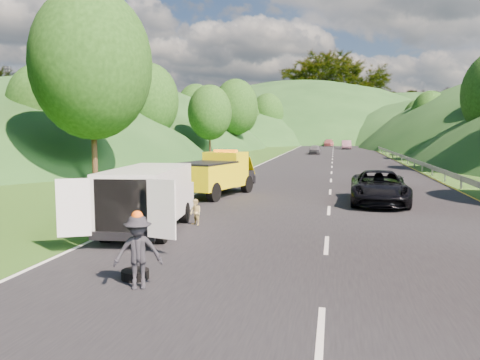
% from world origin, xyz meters
% --- Properties ---
extents(ground, '(320.00, 320.00, 0.00)m').
position_xyz_m(ground, '(0.00, 0.00, 0.00)').
color(ground, '#38661E').
rests_on(ground, ground).
extents(road_surface, '(14.00, 200.00, 0.02)m').
position_xyz_m(road_surface, '(3.00, 40.00, 0.01)').
color(road_surface, black).
rests_on(road_surface, ground).
extents(guardrail, '(0.06, 140.00, 1.52)m').
position_xyz_m(guardrail, '(10.30, 52.50, 0.00)').
color(guardrail, gray).
rests_on(guardrail, ground).
extents(tree_line_left, '(14.00, 140.00, 14.00)m').
position_xyz_m(tree_line_left, '(-19.00, 60.00, 0.00)').
color(tree_line_left, '#2D5F1C').
rests_on(tree_line_left, ground).
extents(tree_line_right, '(14.00, 140.00, 14.00)m').
position_xyz_m(tree_line_right, '(23.00, 60.00, 0.00)').
color(tree_line_right, '#2D5F1C').
rests_on(tree_line_right, ground).
extents(hills_backdrop, '(201.00, 288.60, 44.00)m').
position_xyz_m(hills_backdrop, '(6.50, 134.70, 0.00)').
color(hills_backdrop, '#2D5B23').
rests_on(hills_backdrop, ground).
extents(tow_truck, '(3.23, 5.70, 2.32)m').
position_xyz_m(tow_truck, '(-2.65, 7.43, 1.13)').
color(tow_truck, black).
rests_on(tow_truck, ground).
extents(white_van, '(3.23, 6.12, 2.10)m').
position_xyz_m(white_van, '(-2.75, -1.15, 1.19)').
color(white_van, black).
rests_on(white_van, ground).
extents(woman, '(0.56, 0.70, 1.73)m').
position_xyz_m(woman, '(-2.75, -0.30, 0.00)').
color(woman, white).
rests_on(woman, ground).
extents(child, '(0.57, 0.55, 0.92)m').
position_xyz_m(child, '(-1.51, -0.02, 0.00)').
color(child, tan).
rests_on(child, ground).
extents(worker, '(1.14, 0.90, 1.55)m').
position_xyz_m(worker, '(-0.78, -6.54, 0.00)').
color(worker, black).
rests_on(worker, ground).
extents(suitcase, '(0.43, 0.30, 0.64)m').
position_xyz_m(suitcase, '(-4.50, 0.37, 0.32)').
color(suitcase, brown).
rests_on(suitcase, ground).
extents(spare_tire, '(0.62, 0.62, 0.20)m').
position_xyz_m(spare_tire, '(-1.12, -5.97, 0.00)').
color(spare_tire, black).
rests_on(spare_tire, ground).
extents(passing_suv, '(2.67, 5.44, 1.48)m').
position_xyz_m(passing_suv, '(5.18, 6.35, 0.00)').
color(passing_suv, black).
rests_on(passing_suv, ground).
extents(dist_car_a, '(1.55, 3.85, 1.31)m').
position_xyz_m(dist_car_a, '(0.47, 51.93, 0.00)').
color(dist_car_a, '#4B4A4F').
rests_on(dist_car_a, ground).
extents(dist_car_b, '(1.68, 4.83, 1.59)m').
position_xyz_m(dist_car_b, '(5.35, 71.54, 0.00)').
color(dist_car_b, '#6E4956').
rests_on(dist_car_b, ground).
extents(dist_car_c, '(2.05, 5.03, 1.46)m').
position_xyz_m(dist_car_c, '(2.03, 87.19, 0.00)').
color(dist_car_c, '#A95455').
rests_on(dist_car_c, ground).
extents(dist_car_d, '(1.55, 3.85, 1.31)m').
position_xyz_m(dist_car_d, '(3.12, 112.26, 0.00)').
color(dist_car_d, '#935E52').
rests_on(dist_car_d, ground).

